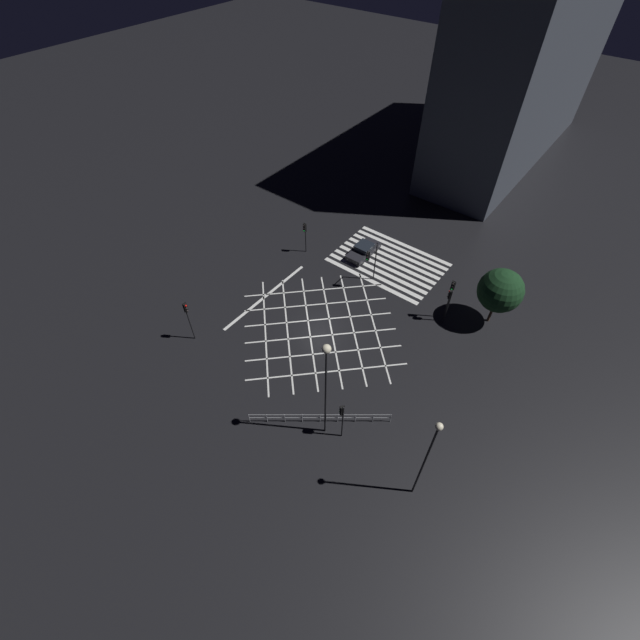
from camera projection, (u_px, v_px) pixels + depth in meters
ground_plane at (320, 328)px, 39.13m from camera, size 200.00×200.00×0.00m
road_markings at (365, 281)px, 43.39m from camera, size 16.86×24.09×0.01m
office_building at (537, 39)px, 51.17m from camera, size 10.06×35.00×28.80m
traffic_light_sw_main at (449, 300)px, 37.73m from camera, size 0.39×0.36×3.80m
traffic_light_sw_cross at (451, 292)px, 37.60m from camera, size 0.36×0.39×4.56m
traffic_light_ne_main at (188, 314)px, 35.87m from camera, size 0.39×0.36×4.51m
traffic_light_median_south at (371, 258)px, 40.69m from camera, size 0.36×1.86×4.58m
traffic_light_nw_main at (342, 415)px, 29.79m from camera, size 0.39×0.36×4.00m
traffic_light_se_cross at (305, 232)px, 44.66m from camera, size 0.36×0.39×3.67m
street_lamp_east at (326, 373)px, 26.67m from camera, size 0.59×0.59×10.12m
street_lamp_west at (429, 452)px, 24.69m from camera, size 0.45×0.45×9.18m
street_tree_near at (500, 291)px, 36.92m from camera, size 3.90×3.90×5.78m
waiting_car at (363, 250)px, 45.85m from camera, size 1.84×4.32×1.26m
pedestrian_railing at (320, 417)px, 32.16m from camera, size 8.50×6.62×1.05m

